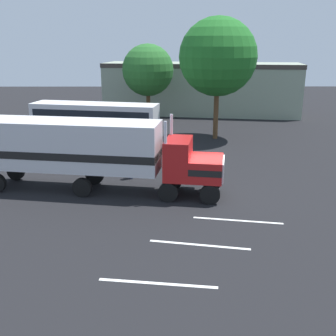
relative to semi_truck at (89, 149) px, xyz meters
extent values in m
plane|color=black|center=(7.00, -0.89, -2.52)|extent=(120.00, 120.00, 0.00)
cube|color=silver|center=(8.03, -4.39, -2.52)|extent=(4.36, 0.93, 0.01)
cube|color=silver|center=(5.93, -6.90, -2.52)|extent=(4.35, 0.99, 0.01)
cube|color=silver|center=(4.17, -9.83, -2.52)|extent=(4.38, 0.73, 0.01)
cube|color=#B21919|center=(6.75, -1.09, -0.82)|extent=(2.18, 2.75, 1.20)
cube|color=#B21919|center=(5.17, -0.84, -0.32)|extent=(1.78, 2.69, 2.20)
cube|color=silver|center=(7.68, -1.24, -0.82)|extent=(0.41, 2.09, 1.08)
cube|color=black|center=(6.75, -1.09, -0.76)|extent=(2.18, 2.79, 0.36)
cylinder|color=silver|center=(4.80, 0.33, 0.28)|extent=(0.18, 0.18, 3.40)
cylinder|color=silver|center=(4.45, -1.84, 0.28)|extent=(0.18, 0.18, 3.40)
cube|color=silver|center=(-1.10, 0.17, 0.23)|extent=(10.78, 4.24, 2.80)
cube|color=black|center=(-1.10, 0.17, -0.19)|extent=(10.79, 4.28, 0.44)
cylinder|color=silver|center=(5.79, 0.38, -1.57)|extent=(1.39, 0.84, 0.64)
cylinder|color=black|center=(7.22, -0.06, -1.97)|extent=(1.13, 0.47, 1.10)
cylinder|color=black|center=(6.87, -2.23, -1.97)|extent=(1.13, 0.47, 1.10)
cylinder|color=black|center=(4.95, 0.31, -1.97)|extent=(1.13, 0.47, 1.10)
cylinder|color=black|center=(4.60, -1.86, -1.97)|extent=(1.13, 0.47, 1.10)
cylinder|color=black|center=(0.06, 1.10, -1.97)|extent=(1.13, 0.47, 1.10)
cylinder|color=black|center=(-0.29, -1.07, -1.97)|extent=(1.13, 0.47, 1.10)
cylinder|color=black|center=(-5.12, 1.93, -1.97)|extent=(1.13, 0.47, 1.10)
cylinder|color=#2D3347|center=(2.26, 2.06, -2.11)|extent=(0.18, 0.18, 0.82)
cylinder|color=#2D3347|center=(2.13, 2.14, -2.11)|extent=(0.18, 0.18, 0.82)
cylinder|color=#A5728C|center=(2.20, 2.10, -1.41)|extent=(0.34, 0.34, 0.58)
sphere|color=tan|center=(2.20, 2.10, -1.01)|extent=(0.23, 0.23, 0.23)
cube|color=black|center=(2.30, 2.27, -1.39)|extent=(0.31, 0.27, 0.36)
cube|color=silver|center=(-1.69, 12.20, -0.57)|extent=(11.29, 4.75, 2.90)
cube|color=black|center=(-1.69, 12.20, 0.01)|extent=(10.65, 4.65, 0.90)
cylinder|color=black|center=(2.55, 12.46, -2.02)|extent=(1.04, 0.48, 1.00)
cylinder|color=black|center=(2.09, 10.26, -2.02)|extent=(1.04, 0.48, 1.00)
cylinder|color=black|center=(-5.08, 14.06, -2.02)|extent=(1.04, 0.48, 1.00)
cylinder|color=black|center=(-5.54, 11.86, -2.02)|extent=(1.04, 0.48, 1.00)
cylinder|color=brown|center=(9.01, 13.55, -0.09)|extent=(0.44, 0.44, 4.86)
sphere|color=#1F6722|center=(9.01, 13.55, 4.71)|extent=(6.78, 6.78, 6.78)
cylinder|color=brown|center=(2.62, 20.52, -0.63)|extent=(0.44, 0.44, 3.79)
sphere|color=#276527|center=(2.62, 20.52, 3.14)|extent=(5.36, 5.36, 5.36)
cube|color=gray|center=(8.79, 27.08, 0.52)|extent=(23.87, 9.62, 6.08)
cube|color=#3F3833|center=(8.79, 27.08, 3.31)|extent=(23.99, 9.73, 0.50)
camera|label=1|loc=(4.47, -22.65, 5.91)|focal=43.17mm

